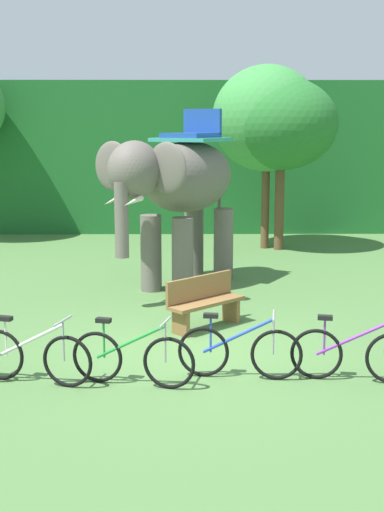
% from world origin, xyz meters
% --- Properties ---
extents(ground_plane, '(80.00, 80.00, 0.00)m').
position_xyz_m(ground_plane, '(0.00, 0.00, 0.00)').
color(ground_plane, '#4C753D').
extents(foliage_hedge, '(36.00, 6.00, 4.82)m').
position_xyz_m(foliage_hedge, '(0.00, 14.72, 2.41)').
color(foliage_hedge, '#1E6028').
rests_on(foliage_hedge, ground).
extents(tree_left, '(3.02, 3.02, 5.07)m').
position_xyz_m(tree_left, '(2.11, 9.14, 3.61)').
color(tree_left, brown).
rests_on(tree_left, ground).
extents(tree_far_left, '(3.07, 3.07, 4.74)m').
position_xyz_m(tree_far_left, '(2.48, 8.91, 3.46)').
color(tree_far_left, brown).
rests_on(tree_far_left, ground).
extents(elephant, '(3.22, 4.06, 3.78)m').
position_xyz_m(elephant, '(-0.24, 4.28, 2.20)').
color(elephant, '#665E56').
rests_on(elephant, ground).
extents(bike_white, '(1.66, 0.64, 0.92)m').
position_xyz_m(bike_white, '(-2.17, -1.36, 0.39)').
color(bike_white, black).
rests_on(bike_white, ground).
extents(bike_green, '(1.67, 0.60, 0.92)m').
position_xyz_m(bike_green, '(-0.83, -1.44, 0.39)').
color(bike_green, black).
rests_on(bike_green, ground).
extents(bike_blue, '(1.70, 0.52, 0.92)m').
position_xyz_m(bike_blue, '(0.61, -1.18, 0.39)').
color(bike_blue, black).
rests_on(bike_blue, ground).
extents(bike_purple, '(1.69, 0.53, 0.92)m').
position_xyz_m(bike_purple, '(2.14, -1.32, 0.39)').
color(bike_purple, black).
rests_on(bike_purple, ground).
extents(wooden_bench, '(1.38, 1.32, 0.89)m').
position_xyz_m(wooden_bench, '(0.19, 1.26, 0.48)').
color(wooden_bench, brown).
rests_on(wooden_bench, ground).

